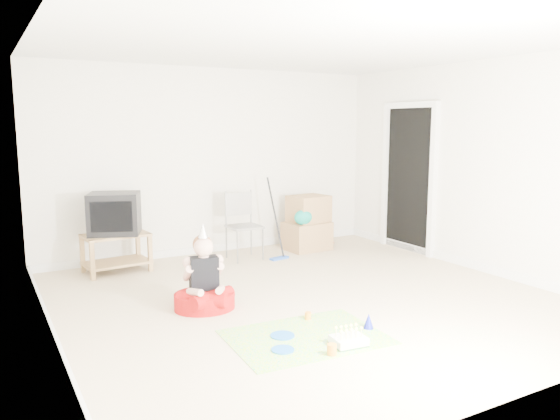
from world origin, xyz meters
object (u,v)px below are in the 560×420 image
cardboard_boxes (307,224)px  birthday_cake (349,341)px  folding_chair (244,227)px  tv_stand (116,250)px  crt_tv (114,213)px  seated_woman (204,290)px

cardboard_boxes → birthday_cake: size_ratio=2.68×
folding_chair → cardboard_boxes: folding_chair is taller
tv_stand → crt_tv: size_ratio=1.37×
folding_chair → seated_woman: size_ratio=1.07×
tv_stand → seated_woman: size_ratio=0.93×
birthday_cake → crt_tv: bearing=109.2°
crt_tv → cardboard_boxes: crt_tv is taller
cardboard_boxes → birthday_cake: (-1.59, -3.17, -0.34)m
cardboard_boxes → tv_stand: bearing=177.7°
crt_tv → seated_woman: bearing=-55.5°
birthday_cake → cardboard_boxes: bearing=63.4°
crt_tv → birthday_cake: 3.55m
birthday_cake → folding_chair: bearing=80.3°
folding_chair → seated_woman: folding_chair is taller
folding_chair → birthday_cake: folding_chair is taller
seated_woman → cardboard_boxes: bearing=37.0°
tv_stand → cardboard_boxes: bearing=-2.3°
seated_woman → crt_tv: bearing=103.5°
tv_stand → folding_chair: size_ratio=0.88×
tv_stand → cardboard_boxes: (2.73, -0.11, 0.10)m
seated_woman → birthday_cake: bearing=-64.1°
cardboard_boxes → folding_chair: bearing=-175.8°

